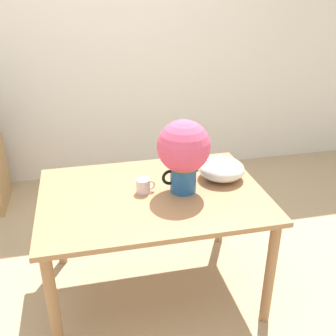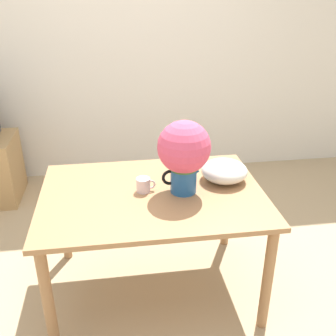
# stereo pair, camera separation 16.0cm
# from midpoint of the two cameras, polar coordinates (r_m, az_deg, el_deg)

# --- Properties ---
(ground_plane) EXTENTS (12.00, 12.00, 0.00)m
(ground_plane) POSITION_cam_midpoint_polar(r_m,az_deg,el_deg) (2.68, -1.74, -18.08)
(ground_plane) COLOR tan
(wall_back) EXTENTS (8.00, 0.05, 2.60)m
(wall_back) POSITION_cam_midpoint_polar(r_m,az_deg,el_deg) (3.88, -5.44, 17.37)
(wall_back) COLOR silver
(wall_back) RESTS_ON ground_plane
(table) EXTENTS (1.31, 0.94, 0.72)m
(table) POSITION_cam_midpoint_polar(r_m,az_deg,el_deg) (2.36, -0.29, -5.55)
(table) COLOR #A3754C
(table) RESTS_ON ground_plane
(flower_vase) EXTENTS (0.30, 0.30, 0.44)m
(flower_vase) POSITION_cam_midpoint_polar(r_m,az_deg,el_deg) (2.22, 4.40, 2.23)
(flower_vase) COLOR #235B9E
(flower_vase) RESTS_ON table
(coffee_mug) EXTENTS (0.11, 0.08, 0.08)m
(coffee_mug) POSITION_cam_midpoint_polar(r_m,az_deg,el_deg) (2.31, -1.56, -2.49)
(coffee_mug) COLOR silver
(coffee_mug) RESTS_ON table
(white_bowl) EXTENTS (0.29, 0.29, 0.13)m
(white_bowl) POSITION_cam_midpoint_polar(r_m,az_deg,el_deg) (2.46, 10.03, -0.44)
(white_bowl) COLOR silver
(white_bowl) RESTS_ON table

